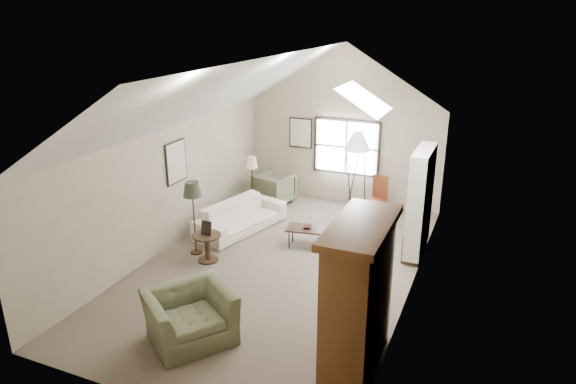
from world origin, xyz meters
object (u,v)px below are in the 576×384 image
at_px(side_table, 207,248).
at_px(side_chair, 377,197).
at_px(armchair_far, 274,188).
at_px(armoire, 358,300).
at_px(sofa, 241,216).
at_px(coffee_table, 307,237).
at_px(armchair_near, 190,316).

xyz_separation_m(side_table, side_chair, (2.52, 3.64, 0.20)).
height_order(armchair_far, side_table, armchair_far).
relative_size(armoire, side_chair, 2.26).
bearing_deg(armoire, side_table, 150.31).
xyz_separation_m(armchair_far, side_table, (0.11, -3.47, -0.11)).
bearing_deg(armoire, armchair_far, 123.91).
bearing_deg(sofa, armoire, -119.38).
xyz_separation_m(sofa, armchair_far, (-0.01, 1.87, 0.07)).
height_order(coffee_table, side_table, side_table).
distance_m(sofa, side_table, 1.60).
height_order(sofa, armchair_near, armchair_near).
xyz_separation_m(armoire, side_chair, (-1.08, 5.69, -0.61)).
distance_m(armoire, armchair_far, 6.68).
relative_size(armchair_near, side_table, 2.16).
bearing_deg(sofa, armchair_far, 15.72).
relative_size(armchair_near, coffee_table, 1.43).
bearing_deg(side_table, armchair_far, 91.89).
relative_size(armchair_near, side_chair, 1.25).
height_order(sofa, armchair_far, armchair_far).
relative_size(armoire, coffee_table, 2.58).
xyz_separation_m(armchair_near, side_table, (-1.12, 2.32, -0.11)).
relative_size(sofa, coffee_table, 2.64).
bearing_deg(armchair_near, side_table, 62.00).
bearing_deg(coffee_table, side_table, -139.75).
height_order(sofa, side_table, sofa).
distance_m(sofa, armchair_near, 4.11).
bearing_deg(side_table, armoire, -29.69).
xyz_separation_m(armoire, sofa, (-3.69, 3.65, -0.77)).
bearing_deg(armchair_far, armoire, 137.51).
height_order(coffee_table, side_chair, side_chair).
relative_size(armchair_far, side_table, 1.54).
relative_size(armchair_far, side_chair, 0.89).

